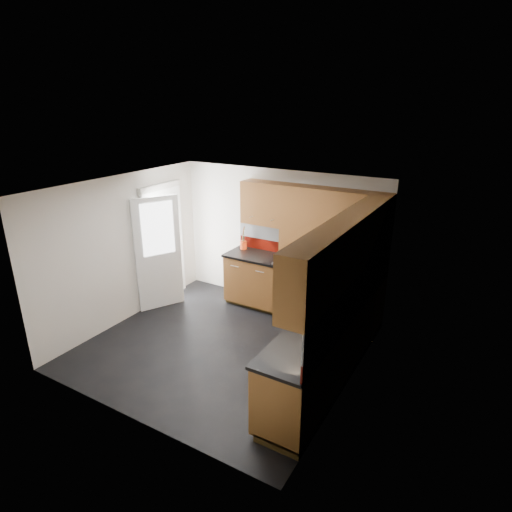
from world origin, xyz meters
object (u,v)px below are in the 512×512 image
Objects in this scene: gas_hob at (294,262)px; utensil_pot at (243,244)px; food_processor at (360,279)px; toaster at (360,268)px.

gas_hob is 1.12m from utensil_pot.
utensil_pot is 2.39m from food_processor.
gas_hob is at bearing 162.36° from food_processor.
utensil_pot is 2.17m from toaster.
utensil_pot is at bearing 178.02° from toaster.
food_processor is (1.22, -0.39, 0.11)m from gas_hob.
gas_hob is 1.08m from toaster.
food_processor reaches higher than toaster.
gas_hob is 1.29m from food_processor.
toaster is at bearing 107.49° from food_processor.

